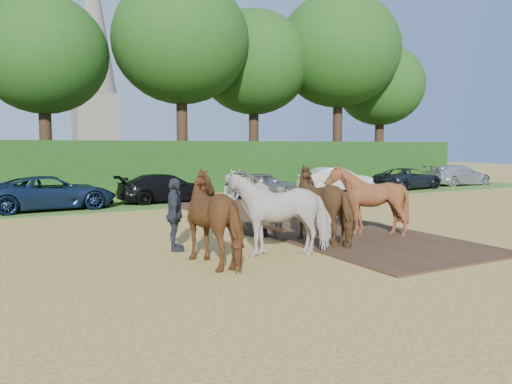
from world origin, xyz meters
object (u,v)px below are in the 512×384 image
church (94,55)px  plough_team (302,208)px  spectator_near (280,212)px  spectator_far (175,215)px  parked_cars (241,185)px

church → plough_team: bearing=-95.1°
spectator_near → spectator_far: size_ratio=0.82×
spectator_near → church: bearing=-1.8°
spectator_near → plough_team: 1.38m
plough_team → spectator_far: bearing=160.0°
plough_team → parked_cars: size_ratio=0.17×
church → spectator_near: bearing=-95.1°
plough_team → church: bearing=84.9°
parked_cars → church: church is taller
parked_cars → plough_team: bearing=-109.3°
spectator_far → parked_cars: size_ratio=0.05×
plough_team → church: church is taller
parked_cars → spectator_far: bearing=-124.4°
spectator_far → plough_team: size_ratio=0.26×
spectator_far → parked_cars: bearing=-16.6°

